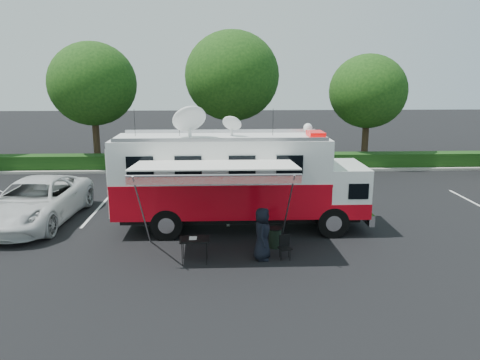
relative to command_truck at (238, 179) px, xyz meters
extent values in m
plane|color=black|center=(0.09, 0.00, -2.05)|extent=(120.00, 120.00, 0.00)
cube|color=#9E998E|center=(4.09, 11.00, -1.98)|extent=(60.00, 0.35, 0.15)
cube|color=black|center=(4.09, 11.90, -1.55)|extent=(60.00, 1.20, 1.00)
cylinder|color=black|center=(-8.91, 13.00, 0.15)|extent=(0.44, 0.44, 4.40)
ellipsoid|color=#14380F|center=(-8.91, 13.00, 3.40)|extent=(5.63, 5.63, 5.35)
cylinder|color=black|center=(0.09, 13.00, 0.35)|extent=(0.44, 0.44, 4.80)
ellipsoid|color=#14380F|center=(0.09, 13.00, 3.90)|extent=(6.14, 6.14, 5.84)
cylinder|color=black|center=(9.09, 13.00, -0.05)|extent=(0.44, 0.44, 4.00)
ellipsoid|color=#14380F|center=(9.09, 13.00, 2.91)|extent=(5.12, 5.12, 4.86)
cube|color=silver|center=(-6.41, 3.00, -2.05)|extent=(0.12, 5.50, 0.01)
cube|color=silver|center=(-0.41, 3.00, -2.05)|extent=(0.12, 5.50, 0.01)
cube|color=silver|center=(5.59, 3.00, -2.05)|extent=(0.12, 5.50, 0.01)
cube|color=silver|center=(11.59, 3.00, -2.05)|extent=(0.12, 5.50, 0.01)
cube|color=black|center=(0.09, 0.00, -1.45)|extent=(9.37, 1.53, 0.33)
cylinder|color=black|center=(3.57, -1.20, -1.45)|extent=(1.20, 0.35, 1.20)
cylinder|color=black|center=(3.57, 1.20, -1.45)|extent=(1.20, 0.35, 1.20)
cylinder|color=black|center=(-2.75, -1.20, -1.45)|extent=(1.20, 0.35, 1.20)
cylinder|color=black|center=(-2.75, 1.20, -1.45)|extent=(1.20, 0.35, 1.20)
cube|color=silver|center=(5.05, 0.00, -1.40)|extent=(0.22, 2.73, 0.44)
cube|color=white|center=(4.23, 0.00, -0.36)|extent=(1.53, 2.73, 1.85)
cube|color=red|center=(4.23, 0.00, -1.02)|extent=(1.55, 2.75, 0.60)
cube|color=black|center=(4.94, 0.00, -0.04)|extent=(0.13, 2.43, 0.76)
cube|color=red|center=(-0.68, 0.00, -0.64)|extent=(8.28, 2.73, 1.31)
cube|color=red|center=(-0.68, 0.00, 0.02)|extent=(8.30, 2.75, 0.11)
cube|color=white|center=(-0.68, 0.00, 0.84)|extent=(8.28, 2.73, 1.53)
cube|color=silver|center=(-0.68, 0.00, 1.64)|extent=(8.28, 2.73, 0.09)
cube|color=#CC0505|center=(3.03, 0.00, 1.79)|extent=(0.60, 1.04, 0.17)
sphere|color=white|center=(2.92, 1.09, 1.90)|extent=(0.37, 0.37, 0.37)
ellipsoid|color=silver|center=(-1.88, -0.16, 2.42)|extent=(1.31, 1.31, 0.39)
ellipsoid|color=silver|center=(-0.24, 0.22, 2.20)|extent=(0.76, 0.76, 0.22)
cylinder|color=black|center=(-4.06, 0.44, 2.20)|extent=(0.02, 0.02, 1.09)
cylinder|color=black|center=(-2.31, 0.44, 2.20)|extent=(0.02, 0.02, 1.09)
cylinder|color=black|center=(1.39, 0.44, 2.20)|extent=(0.02, 0.02, 1.09)
cube|color=silver|center=(-0.89, -2.67, 1.11)|extent=(5.45, 2.61, 0.22)
cube|color=red|center=(-0.89, -3.96, 0.91)|extent=(5.45, 0.04, 0.31)
cylinder|color=#B2B2B7|center=(-0.89, -3.98, 1.04)|extent=(5.45, 0.07, 0.07)
cylinder|color=#B2B2B7|center=(-3.37, -2.75, -0.50)|extent=(0.05, 2.80, 3.14)
cylinder|color=#B2B2B7|center=(1.58, -2.75, -0.50)|extent=(0.05, 2.80, 3.14)
imported|color=silver|center=(-8.47, 1.11, -2.05)|extent=(3.48, 6.79, 1.83)
imported|color=black|center=(0.68, -3.24, -2.05)|extent=(0.69, 0.95, 1.81)
cube|color=black|center=(-1.58, -3.40, -1.25)|extent=(1.01, 0.74, 0.05)
cylinder|color=black|center=(-1.98, -3.65, -1.65)|extent=(0.02, 0.02, 0.80)
cylinder|color=black|center=(-1.98, -3.15, -1.65)|extent=(0.02, 0.02, 0.80)
cylinder|color=black|center=(-1.18, -3.65, -1.65)|extent=(0.02, 0.02, 0.80)
cylinder|color=black|center=(-1.18, -3.15, -1.65)|extent=(0.02, 0.02, 0.80)
cube|color=silver|center=(-1.63, -3.35, -1.23)|extent=(0.25, 0.34, 0.01)
cube|color=black|center=(1.46, -3.27, -1.67)|extent=(0.49, 0.49, 0.03)
cube|color=black|center=(1.46, -3.08, -1.45)|extent=(0.37, 0.17, 0.43)
cylinder|color=black|center=(1.30, -3.43, -1.86)|extent=(0.02, 0.02, 0.39)
cylinder|color=black|center=(1.30, -3.12, -1.86)|extent=(0.02, 0.02, 0.39)
cylinder|color=black|center=(1.61, -3.43, -1.86)|extent=(0.02, 0.02, 0.39)
cylinder|color=black|center=(1.61, -3.12, -1.86)|extent=(0.02, 0.02, 0.39)
cylinder|color=black|center=(1.24, -2.17, -1.71)|extent=(0.45, 0.45, 0.69)
cylinder|color=black|center=(1.24, -2.17, -1.34)|extent=(0.49, 0.49, 0.04)
camera|label=1|loc=(-0.67, -18.07, 4.16)|focal=35.00mm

